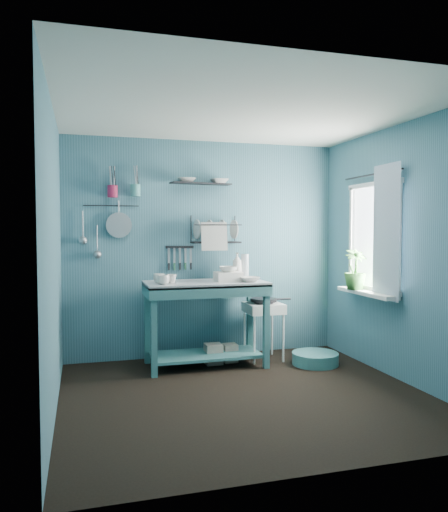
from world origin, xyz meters
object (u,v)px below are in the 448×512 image
object	(u,v)px
utensil_cup_magenta	(113,191)
utensil_cup_teal	(135,190)
potted_plant	(355,269)
soap_bottle	(237,266)
mug_left	(164,280)
floor_basin	(315,359)
water_bottle	(245,266)
dish_rack	(216,229)
hotplate_stand	(264,331)
storage_tin_large	(213,354)
storage_tin_small	(230,353)
mug_mid	(172,279)
frying_pan	(264,300)
mug_right	(159,278)
work_counter	(206,324)
colander	(119,225)
wash_tub	(228,277)

from	to	relation	value
utensil_cup_magenta	utensil_cup_teal	size ratio (longest dim) A/B	1.00
potted_plant	soap_bottle	bearing A→B (deg)	151.42
mug_left	floor_basin	bearing A→B (deg)	-4.35
water_bottle	utensil_cup_magenta	xyz separation A→B (m)	(-1.47, 0.17, 0.84)
mug_left	dish_rack	size ratio (longest dim) A/B	0.22
hotplate_stand	storage_tin_large	distance (m)	0.63
soap_bottle	storage_tin_small	bearing A→B (deg)	-135.00
storage_tin_large	mug_mid	bearing A→B (deg)	-167.09
frying_pan	potted_plant	bearing A→B (deg)	-30.12
soap_bottle	mug_left	bearing A→B (deg)	-158.20
water_bottle	storage_tin_small	bearing A→B (deg)	-147.53
hotplate_stand	mug_right	bearing A→B (deg)	-178.39
work_counter	utensil_cup_magenta	world-z (taller)	utensil_cup_magenta
frying_pan	dish_rack	world-z (taller)	dish_rack
potted_plant	frying_pan	bearing A→B (deg)	149.88
frying_pan	colander	xyz separation A→B (m)	(-1.58, 0.34, 0.85)
frying_pan	work_counter	bearing A→B (deg)	-173.51
utensil_cup_magenta	floor_basin	xyz separation A→B (m)	(2.11, -0.67, -1.83)
mug_left	mug_right	distance (m)	0.16
utensil_cup_teal	work_counter	bearing A→B (deg)	-28.91
water_bottle	work_counter	bearing A→B (deg)	-157.07
wash_tub	water_bottle	distance (m)	0.37
dish_rack	floor_basin	bearing A→B (deg)	-36.83
mug_left	wash_tub	xyz separation A→B (m)	(0.73, 0.14, 0.00)
colander	dish_rack	bearing A→B (deg)	-4.22
wash_tub	utensil_cup_teal	world-z (taller)	utensil_cup_teal
mug_right	colander	xyz separation A→B (m)	(-0.38, 0.42, 0.56)
mug_right	hotplate_stand	distance (m)	1.36
mug_mid	storage_tin_small	distance (m)	1.11
work_counter	utensil_cup_teal	distance (m)	1.66
mug_right	storage_tin_large	bearing A→B (deg)	4.76
soap_bottle	utensil_cup_teal	xyz separation A→B (m)	(-1.12, 0.19, 0.84)
soap_bottle	frying_pan	bearing A→B (deg)	-23.49
mug_left	mug_right	xyz separation A→B (m)	(-0.02, 0.16, 0.00)
work_counter	colander	xyz separation A→B (m)	(-0.88, 0.42, 1.07)
utensil_cup_teal	colander	distance (m)	0.42
hotplate_stand	soap_bottle	bearing A→B (deg)	154.34
frying_pan	utensil_cup_magenta	distance (m)	2.07
hotplate_stand	colander	bearing A→B (deg)	165.77
frying_pan	dish_rack	xyz separation A→B (m)	(-0.49, 0.26, 0.80)
mug_mid	dish_rack	xyz separation A→B (m)	(0.58, 0.40, 0.52)
wash_tub	storage_tin_large	bearing A→B (deg)	154.98
water_bottle	dish_rack	bearing A→B (deg)	159.78
frying_pan	storage_tin_large	distance (m)	0.83
mug_left	hotplate_stand	world-z (taller)	mug_left
wash_tub	storage_tin_large	world-z (taller)	wash_tub
mug_right	mug_mid	bearing A→B (deg)	-26.57
utensil_cup_teal	potted_plant	xyz separation A→B (m)	(2.26, -0.81, -0.86)
utensil_cup_magenta	floor_basin	world-z (taller)	utensil_cup_magenta
dish_rack	utensil_cup_magenta	distance (m)	1.22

